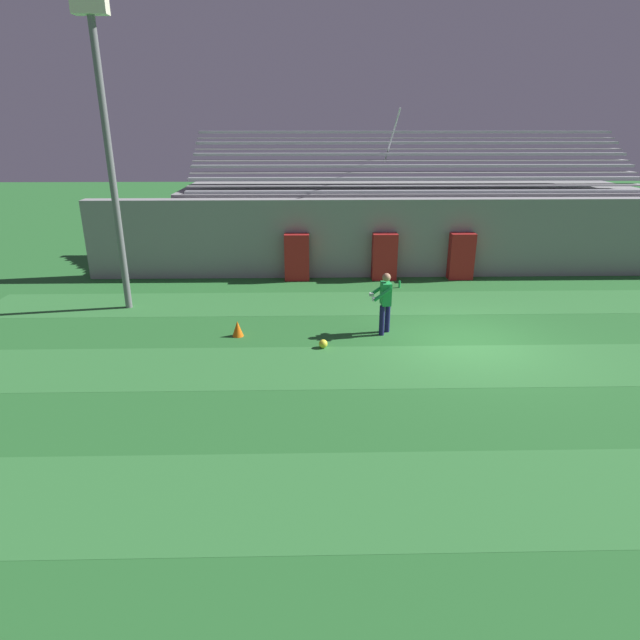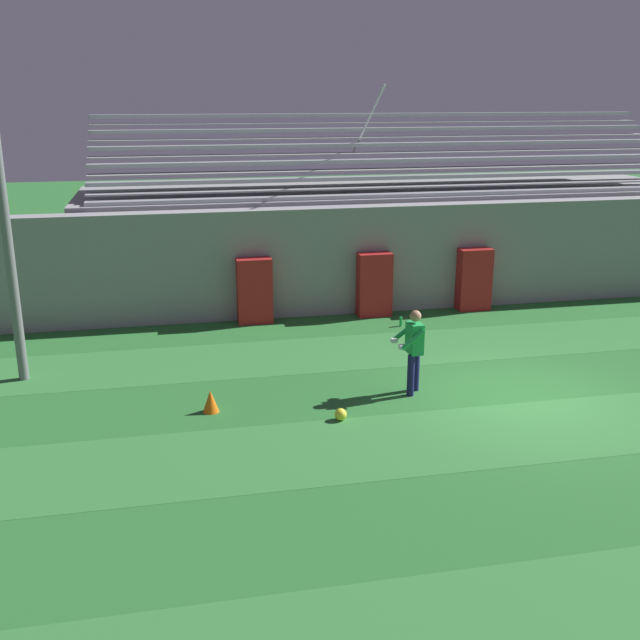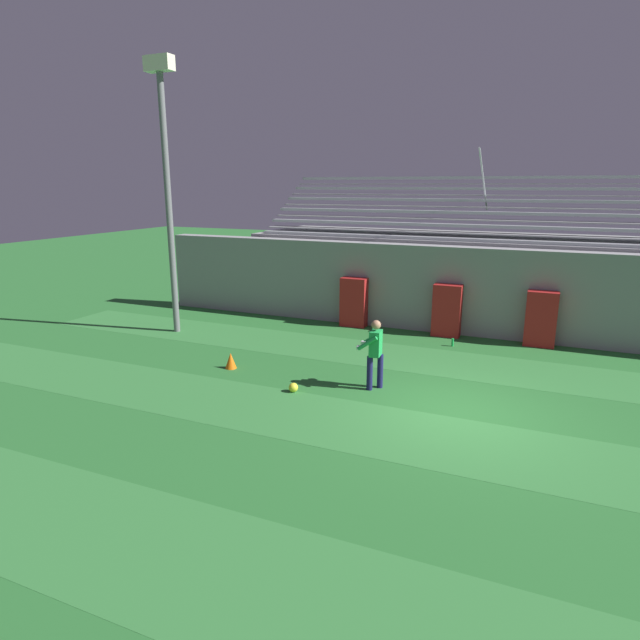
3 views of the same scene
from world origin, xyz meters
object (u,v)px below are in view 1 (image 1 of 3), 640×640
Objects in this scene: floodlight_pole at (105,125)px; water_bottle at (400,284)px; padding_pillar_far_left at (297,257)px; goalkeeper at (385,300)px; traffic_cone at (238,329)px; padding_pillar_gate_left at (384,257)px; padding_pillar_gate_right at (461,256)px; soccer_ball at (323,344)px.

floodlight_pole is 34.82× the size of water_bottle.
padding_pillar_far_left is 0.20× the size of floodlight_pole.
goalkeeper is 3.98× the size of traffic_cone.
floodlight_pole is at bearing -160.28° from padding_pillar_gate_left.
traffic_cone is (-7.37, -5.38, -0.62)m from padding_pillar_gate_right.
padding_pillar_far_left is at bearing 30.01° from floodlight_pole.
padding_pillar_far_left is 7.38m from floodlight_pole.
goalkeeper is (7.52, -2.32, -4.30)m from floodlight_pole.
soccer_ball is (5.87, -3.27, -5.15)m from floodlight_pole.
padding_pillar_far_left is at bearing 180.00° from padding_pillar_gate_right.
traffic_cone reaches higher than soccer_ball.
water_bottle is at bearing -69.22° from padding_pillar_gate_left.
traffic_cone is at bearing -105.42° from padding_pillar_far_left.
floodlight_pole is at bearing -164.98° from padding_pillar_gate_right.
water_bottle is at bearing 12.32° from floodlight_pole.
soccer_ball is (-1.65, -0.96, -0.84)m from goalkeeper.
padding_pillar_gate_right is 3.95× the size of traffic_cone.
padding_pillar_gate_right is at bearing 50.51° from soccer_ball.
padding_pillar_gate_left is 0.20× the size of floodlight_pole.
padding_pillar_gate_right reaches higher than soccer_ball.
padding_pillar_far_left is 5.80m from goalkeeper.
padding_pillar_gate_left is 9.80m from floodlight_pole.
soccer_ball is 0.52× the size of traffic_cone.
padding_pillar_gate_right is at bearing 36.12° from traffic_cone.
water_bottle is (1.12, 4.20, -0.83)m from goalkeeper.
padding_pillar_far_left is at bearing 180.00° from padding_pillar_gate_left.
padding_pillar_gate_right and padding_pillar_far_left have the same top height.
goalkeeper is 2.09m from soccer_ball.
goalkeeper is 4.43m from water_bottle.
padding_pillar_gate_right is 0.99× the size of goalkeeper.
padding_pillar_gate_left is 3.13m from padding_pillar_far_left.
padding_pillar_gate_left is 7.54× the size of soccer_ball.
goalkeeper reaches higher than soccer_ball.
goalkeeper is 3.97m from traffic_cone.
goalkeeper is at bearing 1.64° from traffic_cone.
padding_pillar_far_left is 3.95× the size of traffic_cone.
padding_pillar_gate_left is 2.76m from padding_pillar_gate_right.
padding_pillar_far_left is 6.31m from soccer_ball.
goalkeeper reaches higher than water_bottle.
padding_pillar_gate_left reaches higher than traffic_cone.
goalkeeper is at bearing -104.88° from water_bottle.
goalkeeper is at bearing -123.41° from padding_pillar_gate_right.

